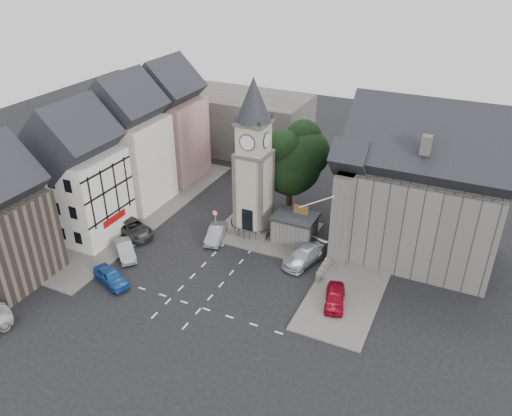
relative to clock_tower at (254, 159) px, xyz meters
The scene contains 23 objects.
ground 11.39m from the clock_tower, 90.00° to the right, with size 120.00×120.00×0.00m, color black.
pavement_west 15.00m from the clock_tower, behind, with size 6.00×30.00×0.14m, color #595651.
pavement_east 14.45m from the clock_tower, ahead, with size 6.00×26.00×0.14m, color #595651.
central_island 8.18m from the clock_tower, ahead, with size 10.00×8.00×0.16m, color #595651.
road_markings 15.74m from the clock_tower, 90.00° to the right, with size 20.00×8.00×0.01m, color silver.
clock_tower is the anchor object (origin of this frame).
stone_shelter 8.15m from the clock_tower, ahead, with size 4.30×3.30×3.08m.
town_tree 5.51m from the clock_tower, 68.23° to the left, with size 7.20×7.20×10.80m.
warning_sign_post 7.34m from the clock_tower, 141.37° to the right, with size 0.70×0.19×2.85m.
terrace_pink 17.51m from the clock_tower, 152.68° to the left, with size 8.10×7.60×12.80m.
terrace_cream 15.58m from the clock_tower, behind, with size 8.10×7.60×12.80m.
terrace_tudor 17.55m from the clock_tower, 152.73° to the right, with size 8.10×7.60×12.00m.
backdrop_west 23.69m from the clock_tower, 120.95° to the left, with size 20.00×10.00×8.00m, color #4C4944.
east_building 15.99m from the clock_tower, 10.92° to the left, with size 14.40×11.40×12.60m.
east_boundary_wall 12.15m from the clock_tower, 12.32° to the left, with size 0.40×16.00×0.90m, color #625F5B.
flagpole 9.01m from the clock_tower, 26.52° to the right, with size 3.68×0.10×2.74m.
car_west_blue 17.52m from the clock_tower, 118.19° to the right, with size 1.69×4.21×1.43m, color #1B4998.
car_west_silver 15.40m from the clock_tower, 132.60° to the right, with size 1.47×4.23×1.39m, color #9A9BA2.
car_west_grey 14.71m from the clock_tower, 150.42° to the right, with size 2.60×5.63×1.56m, color #2C2C2F.
car_island_silver 8.61m from the clock_tower, 126.98° to the right, with size 1.49×4.26×1.40m, color gray.
car_island_east 10.74m from the clock_tower, 26.51° to the right, with size 2.14×5.27×1.53m, color #ADB0B6.
car_east_red 15.98m from the clock_tower, 35.64° to the right, with size 1.64×4.07×1.39m, color maroon.
pedestrian 11.18m from the clock_tower, ahead, with size 0.69×0.46×1.90m, color beige.
Camera 1 is at (19.65, -33.23, 27.48)m, focal length 35.00 mm.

